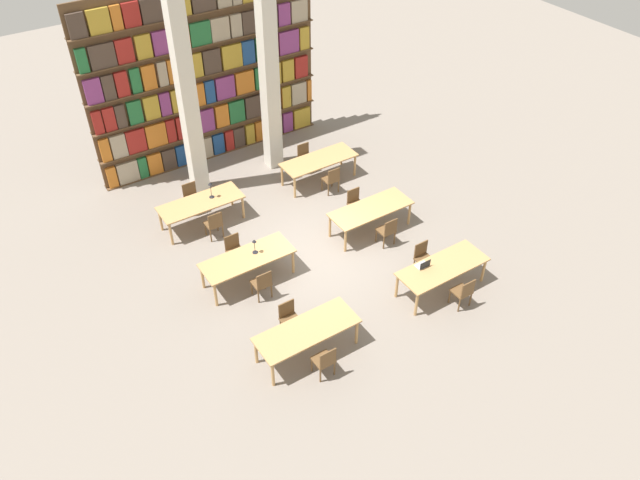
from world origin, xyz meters
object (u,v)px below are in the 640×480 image
at_px(chair_5, 235,250).
at_px(reading_table_3, 371,210).
at_px(chair_1, 289,318).
at_px(desk_lamp_0, 254,244).
at_px(reading_table_2, 247,259).
at_px(chair_4, 262,283).
at_px(pillar_center, 269,76).
at_px(chair_9, 192,197).
at_px(chair_10, 331,179).
at_px(pillar_left, 187,98).
at_px(chair_3, 423,257).
at_px(chair_8, 214,224).
at_px(desk_lamp_1, 210,187).
at_px(reading_table_0, 307,332).
at_px(chair_6, 387,230).
at_px(chair_0, 325,361).
at_px(chair_7, 355,203).
at_px(laptop, 423,265).
at_px(reading_table_5, 319,161).
at_px(chair_2, 463,292).
at_px(chair_11, 305,157).
at_px(reading_table_1, 442,268).

relative_size(chair_5, reading_table_3, 0.38).
relative_size(chair_1, desk_lamp_0, 2.12).
xyz_separation_m(reading_table_2, chair_4, (-0.00, -0.73, -0.21)).
height_order(pillar_center, chair_5, pillar_center).
distance_m(chair_9, chair_10, 4.07).
distance_m(chair_1, reading_table_3, 4.28).
height_order(pillar_left, chair_10, pillar_left).
relative_size(chair_3, chair_4, 1.00).
distance_m(chair_8, desk_lamp_1, 1.03).
distance_m(reading_table_0, chair_9, 6.24).
xyz_separation_m(chair_3, desk_lamp_0, (-3.60, 2.16, 0.56)).
relative_size(chair_3, chair_9, 1.00).
relative_size(chair_8, chair_9, 1.00).
bearing_deg(chair_10, chair_6, -91.80).
distance_m(chair_0, chair_8, 5.50).
relative_size(chair_0, chair_7, 1.00).
relative_size(reading_table_2, chair_10, 2.66).
xyz_separation_m(chair_3, laptop, (-0.46, -0.48, 0.33)).
relative_size(pillar_center, chair_6, 6.89).
distance_m(pillar_left, chair_4, 5.67).
height_order(pillar_left, chair_4, pillar_left).
bearing_deg(desk_lamp_1, chair_9, 114.93).
bearing_deg(chair_7, reading_table_5, -93.26).
relative_size(chair_4, chair_6, 1.00).
bearing_deg(reading_table_3, chair_7, 88.31).
bearing_deg(chair_8, reading_table_3, -28.60).
xyz_separation_m(reading_table_0, chair_5, (0.02, 3.52, -0.21)).
distance_m(reading_table_0, chair_1, 0.76).
relative_size(pillar_center, desk_lamp_0, 14.60).
relative_size(reading_table_2, chair_5, 2.66).
bearing_deg(chair_1, desk_lamp_1, -94.58).
relative_size(pillar_left, reading_table_5, 2.59).
relative_size(reading_table_2, chair_6, 2.66).
bearing_deg(chair_10, chair_4, -144.33).
xyz_separation_m(chair_2, chair_11, (-0.01, 7.07, 0.00)).
bearing_deg(chair_6, chair_5, 158.21).
bearing_deg(chair_7, desk_lamp_0, 10.40).
distance_m(chair_1, reading_table_1, 3.93).
distance_m(pillar_left, desk_lamp_1, 2.48).
height_order(chair_0, chair_6, same).
bearing_deg(reading_table_0, chair_5, 89.75).
distance_m(laptop, reading_table_5, 5.38).
height_order(chair_3, chair_6, same).
distance_m(chair_5, chair_7, 3.76).
bearing_deg(chair_11, reading_table_0, 58.40).
distance_m(pillar_center, reading_table_3, 4.95).
relative_size(chair_0, chair_1, 1.00).
bearing_deg(chair_0, chair_8, 89.40).
xyz_separation_m(pillar_left, reading_table_1, (3.18, -7.15, -2.32)).
distance_m(pillar_left, reading_table_5, 4.27).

